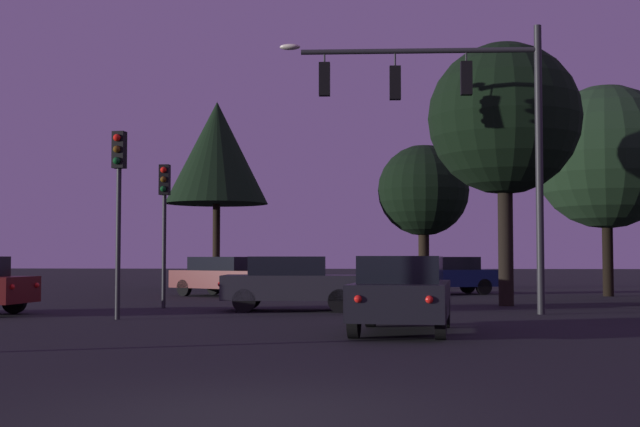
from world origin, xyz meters
name	(u,v)px	position (x,y,z in m)	size (l,w,h in m)	color
ground_plane	(351,297)	(0.00, 24.50, 0.00)	(168.00, 168.00, 0.00)	black
traffic_signal_mast_arm	(458,112)	(3.24, 15.08, 5.37)	(7.01, 0.50, 7.69)	#232326
traffic_light_corner_left	(119,186)	(-5.16, 12.42, 3.22)	(0.33, 0.37, 4.56)	#232326
traffic_light_corner_right	(164,206)	(-5.23, 17.09, 3.01)	(0.31, 0.36, 4.25)	#232326
car_nearside_lane	(402,293)	(1.62, 9.21, 0.79)	(2.18, 4.33, 1.52)	black
car_crossing_right	(292,282)	(-1.33, 16.16, 0.79)	(4.08, 2.07, 1.52)	#232328
car_far_lane	(227,276)	(-4.80, 24.96, 0.80)	(4.83, 4.03, 1.52)	#4C0F0F
car_parked_lot	(445,275)	(3.71, 27.47, 0.79)	(4.55, 3.04, 1.52)	#0F1947
tree_behind_sign	(217,153)	(-6.57, 31.88, 6.39)	(4.82, 4.82, 8.82)	black
tree_left_far	(504,119)	(5.01, 19.08, 5.79)	(4.74, 4.74, 8.19)	black
tree_center_horizon	(423,191)	(3.13, 33.38, 4.67)	(4.34, 4.34, 6.87)	black
tree_right_cluster	(606,157)	(9.88, 26.18, 5.39)	(5.59, 5.59, 8.20)	black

